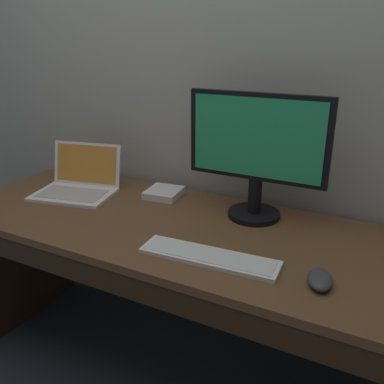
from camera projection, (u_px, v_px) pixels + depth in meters
name	position (u px, v px, depth m)	size (l,w,h in m)	color
ground_plane	(169.00, 370.00, 1.85)	(14.00, 14.00, 0.00)	#2D333D
desk	(165.00, 266.00, 1.64)	(1.77, 0.70, 0.74)	brown
laptop_white	(78.00, 184.00, 1.86)	(0.39, 0.35, 0.20)	white
external_monitor	(256.00, 153.00, 1.53)	(0.53, 0.20, 0.48)	black
wired_keyboard	(209.00, 257.00, 1.32)	(0.46, 0.14, 0.02)	white
computer_mouse	(320.00, 279.00, 1.18)	(0.07, 0.12, 0.04)	#38383D
external_drive_box	(164.00, 193.00, 1.83)	(0.15, 0.15, 0.03)	silver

